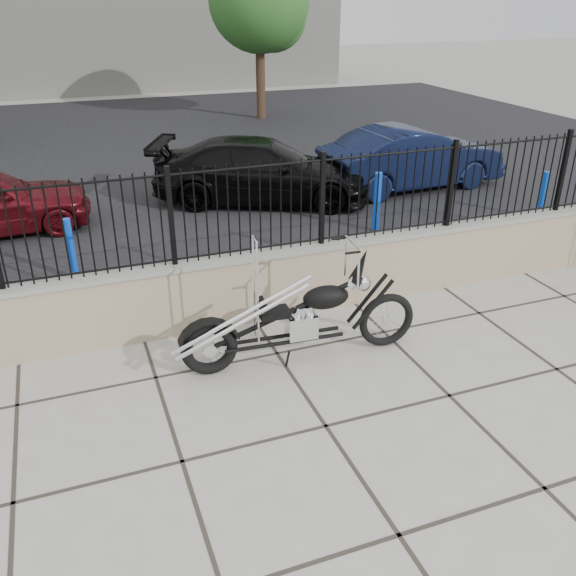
# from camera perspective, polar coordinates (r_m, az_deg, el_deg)

# --- Properties ---
(ground_plane) EXTENTS (90.00, 90.00, 0.00)m
(ground_plane) POSITION_cam_1_polar(r_m,az_deg,el_deg) (6.47, 3.56, -12.78)
(ground_plane) COLOR #99968E
(ground_plane) RESTS_ON ground
(parking_lot) EXTENTS (30.00, 30.00, 0.00)m
(parking_lot) POSITION_cam_1_polar(r_m,az_deg,el_deg) (17.67, -13.37, 12.10)
(parking_lot) COLOR black
(parking_lot) RESTS_ON ground
(retaining_wall) EXTENTS (14.00, 0.36, 0.96)m
(retaining_wall) POSITION_cam_1_polar(r_m,az_deg,el_deg) (8.20, -3.40, 0.19)
(retaining_wall) COLOR gray
(retaining_wall) RESTS_ON ground_plane
(iron_fence) EXTENTS (14.00, 0.08, 1.20)m
(iron_fence) POSITION_cam_1_polar(r_m,az_deg,el_deg) (7.79, -3.60, 7.36)
(iron_fence) COLOR black
(iron_fence) RESTS_ON retaining_wall
(chopper_motorcycle) EXTENTS (2.81, 0.69, 1.67)m
(chopper_motorcycle) POSITION_cam_1_polar(r_m,az_deg,el_deg) (7.07, 0.85, -1.00)
(chopper_motorcycle) COLOR black
(chopper_motorcycle) RESTS_ON ground_plane
(car_black) EXTENTS (4.89, 3.50, 1.31)m
(car_black) POSITION_cam_1_polar(r_m,az_deg,el_deg) (13.01, -2.46, 10.89)
(car_black) COLOR black
(car_black) RESTS_ON parking_lot
(car_blue) EXTENTS (4.27, 1.73, 1.38)m
(car_blue) POSITION_cam_1_polar(r_m,az_deg,el_deg) (14.20, 11.51, 11.84)
(car_blue) COLOR black
(car_blue) RESTS_ON parking_lot
(bollard_a) EXTENTS (0.14, 0.14, 0.99)m
(bollard_a) POSITION_cam_1_polar(r_m,az_deg,el_deg) (9.90, -19.63, 3.41)
(bollard_a) COLOR #0B57AB
(bollard_a) RESTS_ON ground_plane
(bollard_b) EXTENTS (0.18, 0.18, 1.11)m
(bollard_b) POSITION_cam_1_polar(r_m,az_deg,el_deg) (11.43, 8.32, 7.95)
(bollard_b) COLOR #0A2CA4
(bollard_b) RESTS_ON ground_plane
(bollard_c) EXTENTS (0.13, 0.13, 0.92)m
(bollard_c) POSITION_cam_1_polar(r_m,az_deg,el_deg) (13.05, 22.74, 8.05)
(bollard_c) COLOR #0D3EC7
(bollard_c) RESTS_ON ground_plane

